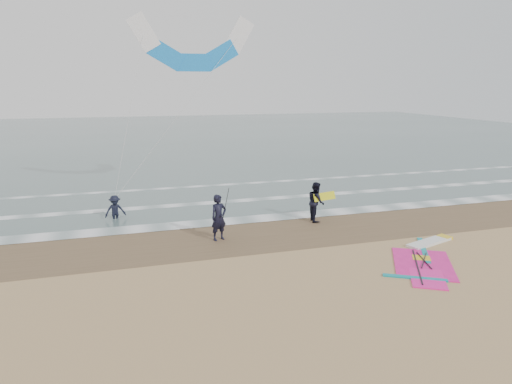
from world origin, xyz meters
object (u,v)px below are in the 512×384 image
object	(u,v)px
person_standing	(219,218)
windsurf_rig	(426,257)
surf_kite	(193,48)
person_walking	(316,202)
person_wading	(115,204)

from	to	relation	value
person_standing	windsurf_rig	bearing A→B (deg)	-50.75
person_standing	surf_kite	world-z (taller)	surf_kite
person_walking	surf_kite	bearing A→B (deg)	48.31
person_walking	person_wading	world-z (taller)	person_walking
person_walking	person_wading	size ratio (longest dim) A/B	1.25
person_walking	windsurf_rig	bearing A→B (deg)	-152.68
windsurf_rig	person_standing	bearing A→B (deg)	148.56
windsurf_rig	surf_kite	size ratio (longest dim) A/B	0.55
person_walking	person_wading	xyz separation A→B (m)	(-9.52, 3.15, -0.19)
person_wading	surf_kite	bearing A→B (deg)	20.03
person_standing	person_wading	size ratio (longest dim) A/B	1.28
person_standing	person_walking	size ratio (longest dim) A/B	1.03
windsurf_rig	person_wading	bearing A→B (deg)	142.17
person_wading	person_walking	bearing A→B (deg)	-27.97
person_walking	surf_kite	xyz separation A→B (m)	(-4.93, 5.76, 7.53)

